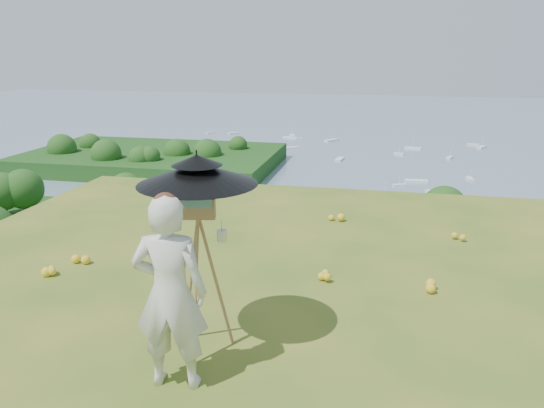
# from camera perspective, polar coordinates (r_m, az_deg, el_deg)

# --- Properties ---
(ground) EXTENTS (14.00, 14.00, 0.00)m
(ground) POSITION_cam_1_polar(r_m,az_deg,el_deg) (5.10, 15.73, -18.92)
(ground) COLOR #3C5F1B
(ground) RESTS_ON ground
(shoreline_tier) EXTENTS (170.00, 28.00, 8.00)m
(shoreline_tier) POSITION_cam_1_polar(r_m,az_deg,el_deg) (88.22, 11.41, -10.27)
(shoreline_tier) COLOR #6D6A57
(shoreline_tier) RESTS_ON bay_water
(bay_water) EXTENTS (700.00, 700.00, 0.00)m
(bay_water) POSITION_cam_1_polar(r_m,az_deg,el_deg) (246.96, 12.28, 7.28)
(bay_water) COLOR slate
(bay_water) RESTS_ON ground
(peninsula) EXTENTS (90.00, 60.00, 12.00)m
(peninsula) POSITION_cam_1_polar(r_m,az_deg,el_deg) (178.65, -12.73, 5.56)
(peninsula) COLOR #123C10
(peninsula) RESTS_ON bay_water
(slope_trees) EXTENTS (110.00, 50.00, 6.00)m
(slope_trees) POSITION_cam_1_polar(r_m,az_deg,el_deg) (43.08, 11.81, -8.67)
(slope_trees) COLOR #234414
(slope_trees) RESTS_ON forest_slope
(harbor_town) EXTENTS (110.00, 22.00, 5.00)m
(harbor_town) POSITION_cam_1_polar(r_m,az_deg,el_deg) (85.55, 11.66, -6.36)
(harbor_town) COLOR silver
(harbor_town) RESTS_ON shoreline_tier
(moored_boats) EXTENTS (140.00, 140.00, 0.70)m
(moored_boats) POSITION_cam_1_polar(r_m,az_deg,el_deg) (169.61, 7.87, 3.64)
(moored_boats) COLOR white
(moored_boats) RESTS_ON bay_water
(wildflowers) EXTENTS (10.00, 10.50, 0.12)m
(wildflowers) POSITION_cam_1_polar(r_m,az_deg,el_deg) (5.28, 15.64, -16.84)
(wildflowers) COLOR yellow
(wildflowers) RESTS_ON ground
(painter) EXTENTS (0.69, 0.50, 1.77)m
(painter) POSITION_cam_1_polar(r_m,az_deg,el_deg) (4.68, -10.89, -9.43)
(painter) COLOR beige
(painter) RESTS_ON ground
(field_easel) EXTENTS (0.77, 0.77, 1.71)m
(field_easel) POSITION_cam_1_polar(r_m,az_deg,el_deg) (5.19, -7.71, -7.01)
(field_easel) COLOR olive
(field_easel) RESTS_ON ground
(sun_umbrella) EXTENTS (1.17, 1.17, 0.61)m
(sun_umbrella) POSITION_cam_1_polar(r_m,az_deg,el_deg) (4.94, -8.01, 2.28)
(sun_umbrella) COLOR black
(sun_umbrella) RESTS_ON field_easel
(painter_cap) EXTENTS (0.25, 0.28, 0.10)m
(painter_cap) POSITION_cam_1_polar(r_m,az_deg,el_deg) (4.39, -11.47, 0.44)
(painter_cap) COLOR #C56D6C
(painter_cap) RESTS_ON painter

